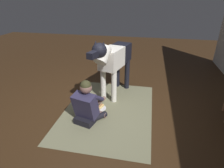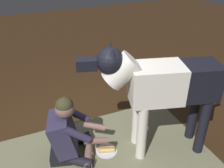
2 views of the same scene
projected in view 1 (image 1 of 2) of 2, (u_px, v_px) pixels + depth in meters
name	position (u px, v px, depth m)	size (l,w,h in m)	color
ground_plane	(95.00, 111.00, 3.77)	(14.18, 14.18, 0.00)	#342112
area_rug	(108.00, 110.00, 3.78)	(2.38, 1.71, 0.01)	#6F6E52
person_sitting_on_floor	(87.00, 105.00, 3.35)	(0.72, 0.59, 0.81)	black
large_dog	(113.00, 59.00, 3.94)	(1.65, 0.63, 1.36)	silver
hot_dog_on_plate	(100.00, 107.00, 3.83)	(0.26, 0.26, 0.06)	silver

